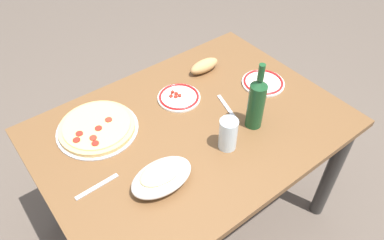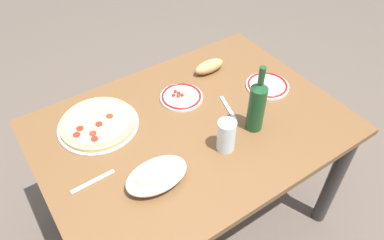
{
  "view_description": "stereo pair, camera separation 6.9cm",
  "coord_description": "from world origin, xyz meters",
  "views": [
    {
      "loc": [
        -0.67,
        -0.87,
        1.82
      ],
      "look_at": [
        0.0,
        0.0,
        0.74
      ],
      "focal_mm": 34.31,
      "sensor_mm": 36.0,
      "label": 1
    },
    {
      "loc": [
        -0.62,
        -0.91,
        1.82
      ],
      "look_at": [
        0.0,
        0.0,
        0.74
      ],
      "focal_mm": 34.31,
      "sensor_mm": 36.0,
      "label": 2
    }
  ],
  "objects": [
    {
      "name": "fork_right",
      "position": [
        -0.47,
        -0.04,
        0.72
      ],
      "size": [
        0.17,
        0.02,
        0.0
      ],
      "primitive_type": "cube",
      "rotation": [
        0.0,
        0.0,
        0.02
      ],
      "color": "#B7B7BC",
      "rests_on": "dining_table"
    },
    {
      "name": "water_glass",
      "position": [
        0.04,
        -0.18,
        0.78
      ],
      "size": [
        0.07,
        0.07,
        0.14
      ],
      "primitive_type": "cylinder",
      "color": "silver",
      "rests_on": "dining_table"
    },
    {
      "name": "bread_loaf",
      "position": [
        0.28,
        0.26,
        0.74
      ],
      "size": [
        0.16,
        0.07,
        0.06
      ],
      "primitive_type": "ellipsoid",
      "color": "tan",
      "rests_on": "dining_table"
    },
    {
      "name": "side_plate_far",
      "position": [
        0.06,
        0.17,
        0.72
      ],
      "size": [
        0.2,
        0.2,
        0.02
      ],
      "color": "white",
      "rests_on": "dining_table"
    },
    {
      "name": "ground_plane",
      "position": [
        0.0,
        0.0,
        0.0
      ],
      "size": [
        8.0,
        8.0,
        0.0
      ],
      "primitive_type": "plane",
      "color": "brown",
      "rests_on": "ground"
    },
    {
      "name": "side_plate_near",
      "position": [
        0.44,
        0.01,
        0.72
      ],
      "size": [
        0.2,
        0.2,
        0.02
      ],
      "color": "white",
      "rests_on": "dining_table"
    },
    {
      "name": "dining_table",
      "position": [
        0.0,
        0.0,
        0.6
      ],
      "size": [
        1.28,
        0.92,
        0.71
      ],
      "color": "brown",
      "rests_on": "ground"
    },
    {
      "name": "pepperoni_pizza",
      "position": [
        -0.33,
        0.22,
        0.73
      ],
      "size": [
        0.34,
        0.34,
        0.03
      ],
      "color": "#B7B7BC",
      "rests_on": "dining_table"
    },
    {
      "name": "wine_bottle",
      "position": [
        0.21,
        -0.15,
        0.84
      ],
      "size": [
        0.07,
        0.07,
        0.31
      ],
      "color": "#194723",
      "rests_on": "dining_table"
    },
    {
      "name": "fork_left",
      "position": [
        0.19,
        -0.01,
        0.72
      ],
      "size": [
        0.06,
        0.17,
        0.0
      ],
      "primitive_type": "cube",
      "rotation": [
        0.0,
        0.0,
        1.3
      ],
      "color": "#B7B7BC",
      "rests_on": "dining_table"
    },
    {
      "name": "baked_pasta_dish",
      "position": [
        -0.27,
        -0.17,
        0.75
      ],
      "size": [
        0.24,
        0.15,
        0.08
      ],
      "color": "white",
      "rests_on": "dining_table"
    }
  ]
}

